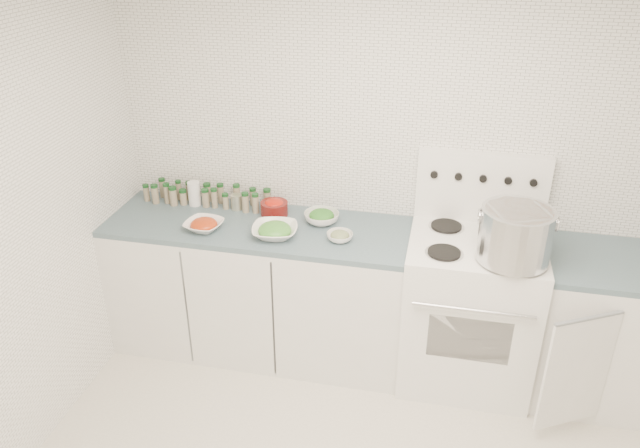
{
  "coord_description": "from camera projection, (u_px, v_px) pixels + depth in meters",
  "views": [
    {
      "loc": [
        0.27,
        -2.01,
        2.64
      ],
      "look_at": [
        -0.42,
        1.14,
        0.97
      ],
      "focal_mm": 35.0,
      "sensor_mm": 36.0,
      "label": 1
    }
  ],
  "objects": [
    {
      "name": "room_walls",
      "position": [
        366.0,
        233.0,
        2.29
      ],
      "size": [
        3.54,
        3.04,
        2.52
      ],
      "color": "white",
      "rests_on": "ground"
    },
    {
      "name": "counter_left",
      "position": [
        260.0,
        287.0,
        3.99
      ],
      "size": [
        1.85,
        0.62,
        0.9
      ],
      "color": "white",
      "rests_on": "ground"
    },
    {
      "name": "counter_right",
      "position": [
        614.0,
        330.0,
        3.58
      ],
      "size": [
        0.89,
        0.82,
        0.9
      ],
      "color": "white",
      "rests_on": "ground"
    },
    {
      "name": "bowl_zucchini",
      "position": [
        340.0,
        236.0,
        3.59
      ],
      "size": [
        0.18,
        0.18,
        0.06
      ],
      "color": "white",
      "rests_on": "counter_left"
    },
    {
      "name": "stove",
      "position": [
        469.0,
        306.0,
        3.72
      ],
      "size": [
        0.76,
        0.7,
        1.36
      ],
      "color": "white",
      "rests_on": "ground"
    },
    {
      "name": "tin_can",
      "position": [
        237.0,
        202.0,
        3.95
      ],
      "size": [
        0.09,
        0.09,
        0.1
      ],
      "primitive_type": "cylinder",
      "rotation": [
        0.0,
        0.0,
        0.25
      ],
      "color": "#B0AC95",
      "rests_on": "counter_left"
    },
    {
      "name": "spice_cluster",
      "position": [
        205.0,
        195.0,
        4.01
      ],
      "size": [
        0.84,
        0.16,
        0.14
      ],
      "color": "gray",
      "rests_on": "counter_left"
    },
    {
      "name": "bowl_tomato",
      "position": [
        204.0,
        225.0,
        3.71
      ],
      "size": [
        0.25,
        0.25,
        0.07
      ],
      "color": "white",
      "rests_on": "counter_left"
    },
    {
      "name": "bowl_snowpea",
      "position": [
        275.0,
        230.0,
        3.63
      ],
      "size": [
        0.3,
        0.3,
        0.09
      ],
      "color": "white",
      "rests_on": "counter_left"
    },
    {
      "name": "stock_pot",
      "position": [
        516.0,
        233.0,
        3.26
      ],
      "size": [
        0.4,
        0.38,
        0.29
      ],
      "rotation": [
        0.0,
        0.0,
        0.36
      ],
      "color": "silver",
      "rests_on": "stove"
    },
    {
      "name": "bowl_pepper",
      "position": [
        274.0,
        207.0,
        3.88
      ],
      "size": [
        0.17,
        0.17,
        0.11
      ],
      "color": "#5C120F",
      "rests_on": "counter_left"
    },
    {
      "name": "bowl_broccoli",
      "position": [
        322.0,
        217.0,
        3.79
      ],
      "size": [
        0.22,
        0.22,
        0.09
      ],
      "color": "white",
      "rests_on": "counter_left"
    },
    {
      "name": "salt_canister",
      "position": [
        194.0,
        194.0,
        4.0
      ],
      "size": [
        0.09,
        0.09,
        0.16
      ],
      "primitive_type": "cylinder",
      "rotation": [
        0.0,
        0.0,
        0.17
      ],
      "color": "white",
      "rests_on": "counter_left"
    }
  ]
}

